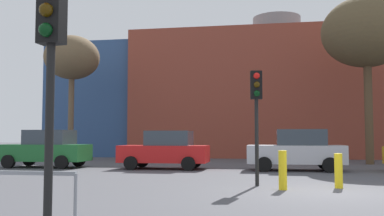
{
  "coord_description": "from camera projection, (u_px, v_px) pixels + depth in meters",
  "views": [
    {
      "loc": [
        -1.61,
        -12.82,
        1.53
      ],
      "look_at": [
        -5.03,
        6.88,
        2.87
      ],
      "focal_mm": 40.85,
      "sensor_mm": 36.0,
      "label": 1
    }
  ],
  "objects": [
    {
      "name": "traffic_light_near_left",
      "position": [
        50.0,
        50.0,
        6.12
      ],
      "size": [
        0.38,
        0.37,
        3.74
      ],
      "rotation": [
        0.0,
        0.0,
        -1.65
      ],
      "color": "black",
      "rests_on": "ground_plane"
    },
    {
      "name": "bollard_yellow_1",
      "position": [
        283.0,
        170.0,
        12.69
      ],
      "size": [
        0.24,
        0.24,
        1.14
      ],
      "primitive_type": "cylinder",
      "color": "yellow",
      "rests_on": "ground_plane"
    },
    {
      "name": "bollard_yellow_0",
      "position": [
        339.0,
        171.0,
        13.12
      ],
      "size": [
        0.24,
        0.24,
        1.04
      ],
      "primitive_type": "cylinder",
      "color": "yellow",
      "rests_on": "ground_plane"
    },
    {
      "name": "bare_tree_1",
      "position": [
        367.0,
        33.0,
        25.07
      ],
      "size": [
        5.08,
        5.08,
        9.61
      ],
      "color": "brown",
      "rests_on": "ground_plane"
    },
    {
      "name": "traffic_light_island",
      "position": [
        256.0,
        101.0,
        13.84
      ],
      "size": [
        0.39,
        0.38,
        3.64
      ],
      "rotation": [
        0.0,
        0.0,
        -1.42
      ],
      "color": "black",
      "rests_on": "ground_plane"
    },
    {
      "name": "parked_car_2",
      "position": [
        297.0,
        150.0,
        19.98
      ],
      "size": [
        4.35,
        2.13,
        1.88
      ],
      "rotation": [
        0.0,
        0.0,
        3.14
      ],
      "color": "silver",
      "rests_on": "ground_plane"
    },
    {
      "name": "building_backdrop",
      "position": [
        278.0,
        98.0,
        36.63
      ],
      "size": [
        36.73,
        11.95,
        11.64
      ],
      "color": "brown",
      "rests_on": "ground_plane"
    },
    {
      "name": "bare_tree_0",
      "position": [
        72.0,
        59.0,
        29.38
      ],
      "size": [
        3.69,
        3.69,
        8.36
      ],
      "color": "brown",
      "rests_on": "ground_plane"
    },
    {
      "name": "parked_car_0",
      "position": [
        46.0,
        149.0,
        22.1
      ],
      "size": [
        4.36,
        2.14,
        1.89
      ],
      "rotation": [
        0.0,
        0.0,
        3.14
      ],
      "color": "#1E662D",
      "rests_on": "ground_plane"
    },
    {
      "name": "parked_car_1",
      "position": [
        165.0,
        150.0,
        21.04
      ],
      "size": [
        4.24,
        2.08,
        1.84
      ],
      "rotation": [
        0.0,
        0.0,
        3.14
      ],
      "color": "red",
      "rests_on": "ground_plane"
    },
    {
      "name": "ground_plane",
      "position": [
        327.0,
        192.0,
        12.23
      ],
      "size": [
        200.0,
        200.0,
        0.0
      ],
      "primitive_type": "plane",
      "color": "#47474C"
    }
  ]
}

